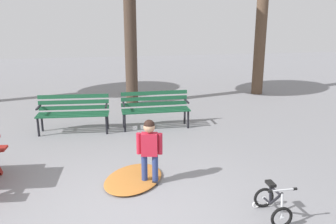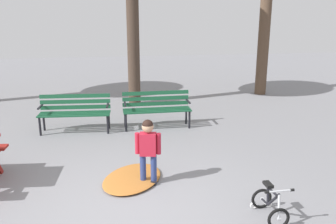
% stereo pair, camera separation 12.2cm
% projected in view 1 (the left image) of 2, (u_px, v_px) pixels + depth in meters
% --- Properties ---
extents(ground, '(36.00, 36.00, 0.00)m').
position_uv_depth(ground, '(126.00, 217.00, 4.88)').
color(ground, gray).
extents(park_bench_far_left, '(1.63, 0.57, 0.85)m').
position_uv_depth(park_bench_far_left, '(73.00, 110.00, 8.21)').
color(park_bench_far_left, '#195133').
rests_on(park_bench_far_left, ground).
extents(park_bench_left, '(1.60, 0.47, 0.85)m').
position_uv_depth(park_bench_left, '(155.00, 106.00, 8.56)').
color(park_bench_left, '#195133').
rests_on(park_bench_left, ground).
extents(child_standing, '(0.40, 0.21, 1.08)m').
position_uv_depth(child_standing, '(149.00, 147.00, 5.66)').
color(child_standing, navy).
rests_on(child_standing, ground).
extents(kids_bicycle, '(0.39, 0.56, 0.54)m').
position_uv_depth(kids_bicycle, '(272.00, 204.00, 4.83)').
color(kids_bicycle, black).
rests_on(kids_bicycle, ground).
extents(leaf_pile, '(1.37, 1.50, 0.07)m').
position_uv_depth(leaf_pile, '(133.00, 178.00, 5.93)').
color(leaf_pile, '#B26B2D').
rests_on(leaf_pile, ground).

